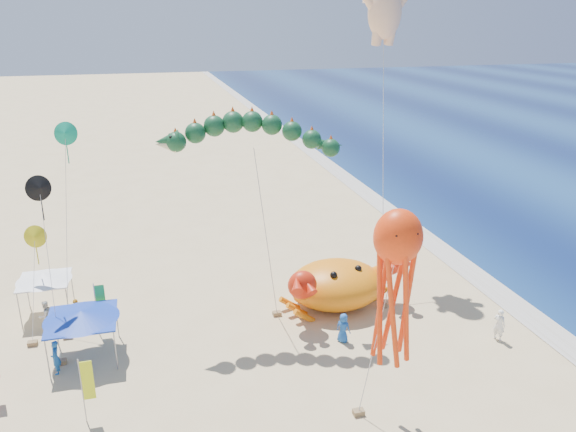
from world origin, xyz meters
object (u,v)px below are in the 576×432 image
object	(u,v)px
canopy_blue	(81,315)
dragon_kite	(251,140)
cherub_kite	(386,3)
canopy_white	(44,277)
crab_inflatable	(337,283)
octopus_kite	(395,275)

from	to	relation	value
canopy_blue	dragon_kite	bearing A→B (deg)	10.21
cherub_kite	canopy_white	distance (m)	26.74
crab_inflatable	canopy_white	world-z (taller)	crab_inflatable
dragon_kite	canopy_blue	distance (m)	12.54
cherub_kite	canopy_blue	world-z (taller)	cherub_kite
cherub_kite	canopy_blue	bearing A→B (deg)	-157.76
octopus_kite	dragon_kite	bearing A→B (deg)	110.94
crab_inflatable	dragon_kite	distance (m)	10.49
canopy_white	octopus_kite	bearing A→B (deg)	-41.07
canopy_blue	octopus_kite	bearing A→B (deg)	-32.49
cherub_kite	octopus_kite	bearing A→B (deg)	-110.83
crab_inflatable	octopus_kite	distance (m)	11.68
canopy_white	canopy_blue	bearing A→B (deg)	-64.68
octopus_kite	canopy_white	size ratio (longest dim) A/B	3.14
crab_inflatable	canopy_white	xyz separation A→B (m)	(-16.96, 3.40, 0.92)
crab_inflatable	canopy_white	bearing A→B (deg)	168.66
dragon_kite	octopus_kite	distance (m)	11.39
octopus_kite	canopy_blue	xyz separation A→B (m)	(-13.17, 8.39, -4.53)
dragon_kite	canopy_white	xyz separation A→B (m)	(-11.81, 3.58, -8.23)
octopus_kite	canopy_white	distance (m)	21.26
dragon_kite	canopy_white	world-z (taller)	dragon_kite
octopus_kite	canopy_white	xyz separation A→B (m)	(-15.66, 13.65, -4.53)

